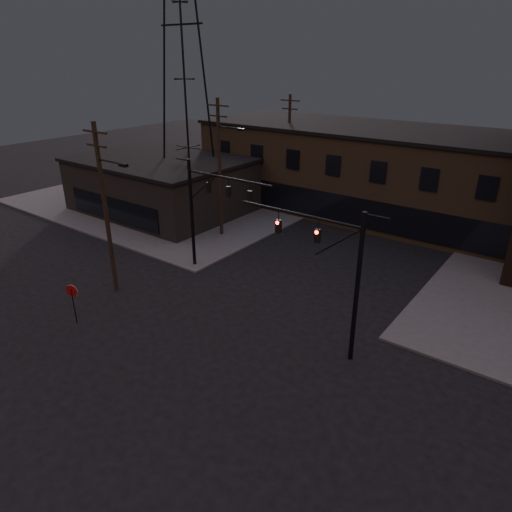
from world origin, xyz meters
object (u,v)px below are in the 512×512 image
at_px(traffic_signal_near, 337,267).
at_px(car_crossing, 445,232).
at_px(traffic_signal_far, 204,205).
at_px(stop_sign, 72,295).

distance_m(traffic_signal_near, car_crossing, 20.40).
distance_m(traffic_signal_far, car_crossing, 20.94).
distance_m(traffic_signal_far, stop_sign, 10.55).
bearing_deg(traffic_signal_far, traffic_signal_near, -16.17).
relative_size(traffic_signal_near, car_crossing, 1.77).
relative_size(traffic_signal_far, car_crossing, 1.77).
bearing_deg(car_crossing, stop_sign, -103.69).
bearing_deg(traffic_signal_near, traffic_signal_far, 163.83).
relative_size(traffic_signal_far, stop_sign, 3.23).
xyz_separation_m(traffic_signal_near, stop_sign, (-13.36, -6.49, -3.09)).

